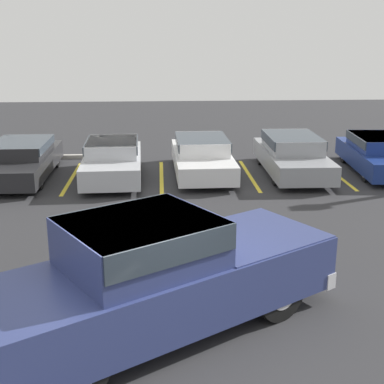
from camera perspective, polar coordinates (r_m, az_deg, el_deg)
name	(u,v)px	position (r m, az deg, el deg)	size (l,w,h in m)	color
ground_plane	(153,345)	(8.25, -4.22, -15.96)	(60.00, 60.00, 0.00)	#2D2D30
stall_stripe_b	(72,178)	(17.51, -12.69, 1.48)	(0.12, 4.06, 0.01)	yellow
stall_stripe_c	(161,176)	(17.28, -3.27, 1.66)	(0.12, 4.06, 0.01)	yellow
stall_stripe_d	(249,175)	(17.52, 6.14, 1.80)	(0.12, 4.06, 0.01)	yellow
stall_stripe_e	(336,174)	(18.21, 15.07, 1.88)	(0.12, 4.06, 0.01)	yellow
pickup_truck	(159,275)	(8.15, -3.56, -8.86)	(5.98, 4.75, 1.88)	navy
parked_sedan_a	(22,158)	(17.82, -17.71, 3.43)	(1.84, 4.80, 1.17)	#232326
parked_sedan_b	(113,159)	(17.02, -8.47, 3.52)	(1.88, 4.29, 1.22)	#B7BABF
parked_sedan_c	(202,155)	(17.40, 1.06, 3.98)	(1.86, 4.56, 1.21)	silver
parked_sedan_d	(292,153)	(17.78, 10.61, 4.07)	(1.83, 4.71, 1.27)	gray
parked_sedan_e	(379,153)	(18.83, 19.36, 3.98)	(2.12, 4.59, 1.20)	navy
wheel_stop_curb	(83,156)	(20.21, -11.57, 3.73)	(1.73, 0.20, 0.14)	#B7B2A8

